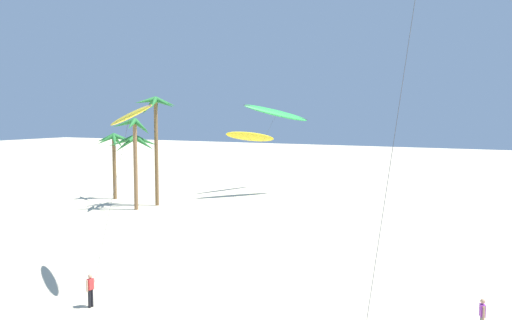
{
  "coord_description": "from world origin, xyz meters",
  "views": [
    {
      "loc": [
        14.81,
        -0.85,
        9.48
      ],
      "look_at": [
        3.59,
        20.4,
        7.37
      ],
      "focal_mm": 37.4,
      "sensor_mm": 36.0,
      "label": 1
    }
  ],
  "objects_px": {
    "person_foreground_walker": "(90,289)",
    "flying_kite_0": "(129,116)",
    "palm_tree_3": "(156,117)",
    "person_near_right": "(482,315)",
    "palm_tree_0": "(114,145)",
    "flying_kite_1": "(251,137)",
    "flying_kite_3": "(277,113)",
    "palm_tree_1": "(134,146)",
    "palm_tree_2": "(135,136)"
  },
  "relations": [
    {
      "from": "person_near_right",
      "to": "palm_tree_2",
      "type": "bearing_deg",
      "value": 153.7
    },
    {
      "from": "palm_tree_1",
      "to": "palm_tree_3",
      "type": "distance_m",
      "value": 3.72
    },
    {
      "from": "flying_kite_1",
      "to": "palm_tree_0",
      "type": "bearing_deg",
      "value": -129.5
    },
    {
      "from": "palm_tree_1",
      "to": "person_near_right",
      "type": "distance_m",
      "value": 39.33
    },
    {
      "from": "person_near_right",
      "to": "flying_kite_0",
      "type": "bearing_deg",
      "value": -175.28
    },
    {
      "from": "flying_kite_1",
      "to": "flying_kite_3",
      "type": "bearing_deg",
      "value": -29.18
    },
    {
      "from": "person_foreground_walker",
      "to": "flying_kite_0",
      "type": "bearing_deg",
      "value": 100.98
    },
    {
      "from": "palm_tree_2",
      "to": "person_near_right",
      "type": "xyz_separation_m",
      "value": [
        32.92,
        -16.27,
        -6.38
      ]
    },
    {
      "from": "palm_tree_0",
      "to": "person_near_right",
      "type": "height_order",
      "value": "palm_tree_0"
    },
    {
      "from": "flying_kite_1",
      "to": "flying_kite_3",
      "type": "xyz_separation_m",
      "value": [
        4.71,
        -2.63,
        2.87
      ]
    },
    {
      "from": "flying_kite_3",
      "to": "flying_kite_1",
      "type": "bearing_deg",
      "value": 150.82
    },
    {
      "from": "palm_tree_3",
      "to": "flying_kite_0",
      "type": "bearing_deg",
      "value": -54.76
    },
    {
      "from": "palm_tree_2",
      "to": "palm_tree_0",
      "type": "bearing_deg",
      "value": 147.77
    },
    {
      "from": "palm_tree_0",
      "to": "person_near_right",
      "type": "xyz_separation_m",
      "value": [
        39.38,
        -20.34,
        -5.15
      ]
    },
    {
      "from": "flying_kite_1",
      "to": "flying_kite_0",
      "type": "bearing_deg",
      "value": -72.25
    },
    {
      "from": "palm_tree_3",
      "to": "flying_kite_3",
      "type": "bearing_deg",
      "value": 53.15
    },
    {
      "from": "person_foreground_walker",
      "to": "palm_tree_0",
      "type": "bearing_deg",
      "value": 130.63
    },
    {
      "from": "palm_tree_1",
      "to": "palm_tree_0",
      "type": "bearing_deg",
      "value": 154.07
    },
    {
      "from": "palm_tree_1",
      "to": "person_near_right",
      "type": "bearing_deg",
      "value": -27.51
    },
    {
      "from": "flying_kite_1",
      "to": "person_foreground_walker",
      "type": "height_order",
      "value": "flying_kite_1"
    },
    {
      "from": "palm_tree_1",
      "to": "flying_kite_0",
      "type": "xyz_separation_m",
      "value": [
        16.54,
        -19.49,
        3.17
      ]
    },
    {
      "from": "palm_tree_0",
      "to": "flying_kite_0",
      "type": "distance_m",
      "value": 30.72
    },
    {
      "from": "flying_kite_1",
      "to": "palm_tree_2",
      "type": "bearing_deg",
      "value": -103.17
    },
    {
      "from": "palm_tree_1",
      "to": "flying_kite_3",
      "type": "relative_size",
      "value": 0.68
    },
    {
      "from": "palm_tree_3",
      "to": "person_near_right",
      "type": "xyz_separation_m",
      "value": [
        32.63,
        -19.18,
        -8.25
      ]
    },
    {
      "from": "palm_tree_0",
      "to": "palm_tree_2",
      "type": "xyz_separation_m",
      "value": [
        6.46,
        -4.07,
        1.23
      ]
    },
    {
      "from": "flying_kite_1",
      "to": "flying_kite_3",
      "type": "distance_m",
      "value": 6.1
    },
    {
      "from": "flying_kite_1",
      "to": "person_foreground_walker",
      "type": "xyz_separation_m",
      "value": [
        11.77,
        -38.34,
        -5.73
      ]
    },
    {
      "from": "flying_kite_1",
      "to": "person_near_right",
      "type": "xyz_separation_m",
      "value": [
        29.03,
        -32.89,
        -5.78
      ]
    },
    {
      "from": "palm_tree_0",
      "to": "person_foreground_walker",
      "type": "relative_size",
      "value": 4.39
    },
    {
      "from": "palm_tree_2",
      "to": "flying_kite_3",
      "type": "height_order",
      "value": "flying_kite_3"
    },
    {
      "from": "palm_tree_2",
      "to": "person_foreground_walker",
      "type": "bearing_deg",
      "value": -54.19
    },
    {
      "from": "palm_tree_0",
      "to": "palm_tree_3",
      "type": "distance_m",
      "value": 7.52
    },
    {
      "from": "flying_kite_1",
      "to": "person_near_right",
      "type": "distance_m",
      "value": 44.25
    },
    {
      "from": "palm_tree_1",
      "to": "person_near_right",
      "type": "height_order",
      "value": "palm_tree_1"
    },
    {
      "from": "flying_kite_0",
      "to": "flying_kite_3",
      "type": "height_order",
      "value": "flying_kite_3"
    },
    {
      "from": "palm_tree_3",
      "to": "flying_kite_3",
      "type": "xyz_separation_m",
      "value": [
        8.3,
        11.08,
        0.4
      ]
    },
    {
      "from": "palm_tree_2",
      "to": "person_foreground_walker",
      "type": "xyz_separation_m",
      "value": [
        15.66,
        -21.71,
        -6.33
      ]
    },
    {
      "from": "palm_tree_3",
      "to": "person_near_right",
      "type": "bearing_deg",
      "value": -30.46
    },
    {
      "from": "palm_tree_0",
      "to": "palm_tree_1",
      "type": "distance_m",
      "value": 5.35
    },
    {
      "from": "palm_tree_1",
      "to": "flying_kite_1",
      "type": "bearing_deg",
      "value": 69.61
    },
    {
      "from": "palm_tree_1",
      "to": "person_foreground_walker",
      "type": "distance_m",
      "value": 29.61
    },
    {
      "from": "palm_tree_0",
      "to": "flying_kite_3",
      "type": "relative_size",
      "value": 0.67
    },
    {
      "from": "palm_tree_3",
      "to": "person_foreground_walker",
      "type": "relative_size",
      "value": 6.72
    },
    {
      "from": "palm_tree_2",
      "to": "person_near_right",
      "type": "bearing_deg",
      "value": -26.3
    },
    {
      "from": "palm_tree_3",
      "to": "person_near_right",
      "type": "distance_m",
      "value": 38.74
    },
    {
      "from": "palm_tree_1",
      "to": "person_foreground_walker",
      "type": "bearing_deg",
      "value": -53.56
    },
    {
      "from": "palm_tree_3",
      "to": "flying_kite_1",
      "type": "xyz_separation_m",
      "value": [
        3.6,
        13.71,
        -2.47
      ]
    },
    {
      "from": "palm_tree_2",
      "to": "flying_kite_1",
      "type": "xyz_separation_m",
      "value": [
        3.89,
        16.62,
        -0.6
      ]
    },
    {
      "from": "palm_tree_1",
      "to": "palm_tree_3",
      "type": "relative_size",
      "value": 0.65
    }
  ]
}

